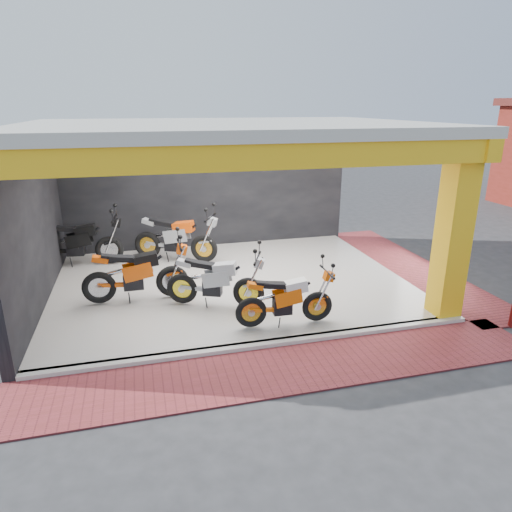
% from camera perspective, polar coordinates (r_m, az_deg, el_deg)
% --- Properties ---
extents(ground, '(80.00, 80.00, 0.00)m').
position_cam_1_polar(ground, '(9.05, -0.53, -8.19)').
color(ground, '#2D2D30').
rests_on(ground, ground).
extents(showroom_floor, '(8.00, 6.00, 0.10)m').
position_cam_1_polar(showroom_floor, '(10.81, -3.12, -3.34)').
color(showroom_floor, silver).
rests_on(showroom_floor, ground).
extents(showroom_ceiling, '(8.40, 6.40, 0.20)m').
position_cam_1_polar(showroom_ceiling, '(10.05, -3.48, 15.80)').
color(showroom_ceiling, beige).
rests_on(showroom_ceiling, corner_column).
extents(back_wall, '(8.20, 0.20, 3.50)m').
position_cam_1_polar(back_wall, '(13.30, -5.97, 8.35)').
color(back_wall, black).
rests_on(back_wall, ground).
extents(left_wall, '(0.20, 6.20, 3.50)m').
position_cam_1_polar(left_wall, '(10.34, -26.19, 3.64)').
color(left_wall, black).
rests_on(left_wall, ground).
extents(corner_column, '(0.50, 0.50, 3.50)m').
position_cam_1_polar(corner_column, '(9.40, 23.44, 2.69)').
color(corner_column, yellow).
rests_on(corner_column, ground).
extents(header_beam_front, '(8.40, 0.30, 0.40)m').
position_cam_1_polar(header_beam_front, '(7.17, 1.39, 12.38)').
color(header_beam_front, yellow).
rests_on(header_beam_front, corner_column).
extents(header_beam_right, '(0.30, 6.40, 0.40)m').
position_cam_1_polar(header_beam_right, '(11.54, 17.05, 13.90)').
color(header_beam_right, yellow).
rests_on(header_beam_right, corner_column).
extents(floor_kerb, '(8.00, 0.20, 0.10)m').
position_cam_1_polar(floor_kerb, '(8.16, 1.25, -10.98)').
color(floor_kerb, silver).
rests_on(floor_kerb, ground).
extents(paver_front, '(9.00, 1.40, 0.03)m').
position_cam_1_polar(paver_front, '(7.53, 2.91, -14.02)').
color(paver_front, maroon).
rests_on(paver_front, ground).
extents(paver_right, '(1.40, 7.00, 0.03)m').
position_cam_1_polar(paver_right, '(12.61, 18.77, -1.27)').
color(paver_right, maroon).
rests_on(paver_right, ground).
extents(moto_hero, '(2.00, 0.82, 1.21)m').
position_cam_1_polar(moto_hero, '(8.66, 7.73, -4.53)').
color(moto_hero, '#E85B09').
rests_on(moto_hero, showroom_floor).
extents(moto_row_a, '(2.28, 1.57, 1.31)m').
position_cam_1_polar(moto_row_a, '(9.12, -0.95, -2.79)').
color(moto_row_a, '#A6A9AE').
rests_on(moto_row_a, showroom_floor).
extents(moto_row_b, '(2.31, 0.87, 1.41)m').
position_cam_1_polar(moto_row_b, '(9.79, -10.52, -1.28)').
color(moto_row_b, '#E04D09').
rests_on(moto_row_b, showroom_floor).
extents(moto_row_c, '(2.57, 1.89, 1.48)m').
position_cam_1_polar(moto_row_c, '(11.84, -6.57, 2.56)').
color(moto_row_c, '#96999D').
rests_on(moto_row_c, showroom_floor).
extents(moto_row_d, '(2.45, 1.10, 1.45)m').
position_cam_1_polar(moto_row_d, '(12.29, -18.01, 2.28)').
color(moto_row_d, black).
rests_on(moto_row_d, showroom_floor).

